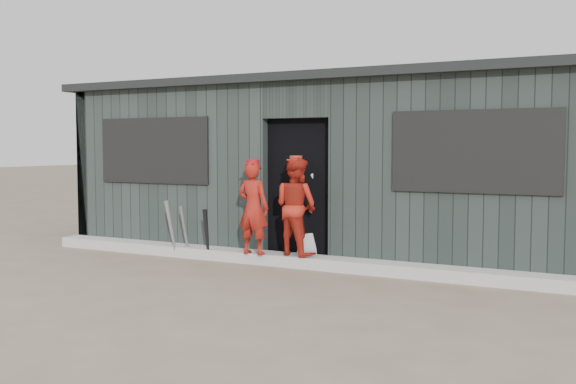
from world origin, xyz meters
The scene contains 9 objects.
ground centered at (0.00, 0.00, 0.00)m, with size 80.00×80.00×0.00m, color #705E4D.
curb centered at (0.00, 1.82, 0.07)m, with size 8.00×0.36×0.15m, color #AAABA5.
bat_left centered at (-1.78, 1.58, 0.42)m, with size 0.07×0.07×0.85m, color #95969D.
bat_mid centered at (-1.63, 1.71, 0.38)m, with size 0.07×0.07×0.77m, color gray.
bat_right centered at (-1.19, 1.62, 0.37)m, with size 0.07×0.07×0.74m, color black.
player_red_left centered at (-0.45, 1.63, 0.78)m, with size 0.46×0.30×1.26m, color maroon.
player_red_right centered at (0.11, 1.82, 0.81)m, with size 0.64×0.50×1.31m, color #AA2114.
player_grey_back centered at (0.15, 2.31, 0.68)m, with size 0.66×0.43×1.35m, color silver.
dugout centered at (0.00, 3.50, 1.29)m, with size 8.30×3.30×2.62m.
Camera 1 is at (3.86, -5.87, 1.60)m, focal length 40.00 mm.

